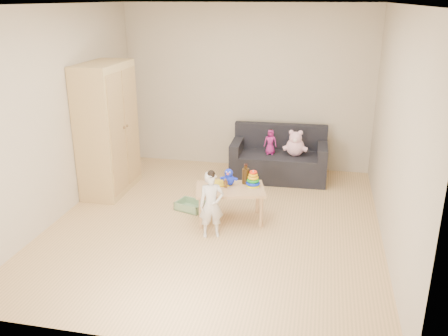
% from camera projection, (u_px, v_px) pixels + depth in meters
% --- Properties ---
extents(room, '(4.50, 4.50, 4.50)m').
position_uv_depth(room, '(215.00, 122.00, 5.50)').
color(room, '#DCAE76').
rests_on(room, ground).
extents(wardrobe, '(0.51, 1.02, 1.84)m').
position_uv_depth(wardrobe, '(107.00, 129.00, 6.66)').
color(wardrobe, tan).
rests_on(wardrobe, ground).
extents(sofa, '(1.47, 0.77, 0.41)m').
position_uv_depth(sofa, '(278.00, 166.00, 7.34)').
color(sofa, black).
rests_on(sofa, ground).
extents(play_table, '(0.94, 0.72, 0.44)m').
position_uv_depth(play_table, '(230.00, 204.00, 5.94)').
color(play_table, tan).
rests_on(play_table, ground).
extents(storage_bin, '(0.43, 0.37, 0.11)m').
position_uv_depth(storage_bin, '(191.00, 205.00, 6.31)').
color(storage_bin, gray).
rests_on(storage_bin, ground).
extents(toddler, '(0.34, 0.28, 0.78)m').
position_uv_depth(toddler, '(211.00, 206.00, 5.50)').
color(toddler, silver).
rests_on(toddler, ground).
extents(pink_bear, '(0.32, 0.28, 0.33)m').
position_uv_depth(pink_bear, '(295.00, 145.00, 7.13)').
color(pink_bear, '#FFBBD3').
rests_on(pink_bear, sofa).
extents(doll, '(0.20, 0.14, 0.38)m').
position_uv_depth(doll, '(270.00, 142.00, 7.18)').
color(doll, '#B0217E').
rests_on(doll, sofa).
extents(ring_stacker, '(0.18, 0.18, 0.20)m').
position_uv_depth(ring_stacker, '(253.00, 180.00, 5.90)').
color(ring_stacker, '#F7F90D').
rests_on(ring_stacker, play_table).
extents(brown_bottle, '(0.09, 0.09, 0.26)m').
position_uv_depth(brown_bottle, '(246.00, 175.00, 5.98)').
color(brown_bottle, '#301E0C').
rests_on(brown_bottle, play_table).
extents(blue_plush, '(0.20, 0.17, 0.22)m').
position_uv_depth(blue_plush, '(229.00, 177.00, 5.93)').
color(blue_plush, '#1B31F9').
rests_on(blue_plush, play_table).
extents(wooden_figure, '(0.05, 0.04, 0.12)m').
position_uv_depth(wooden_figure, '(226.00, 183.00, 5.85)').
color(wooden_figure, brown).
rests_on(wooden_figure, play_table).
extents(yellow_book, '(0.29, 0.29, 0.02)m').
position_uv_depth(yellow_book, '(219.00, 183.00, 5.99)').
color(yellow_book, yellow).
rests_on(yellow_book, play_table).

